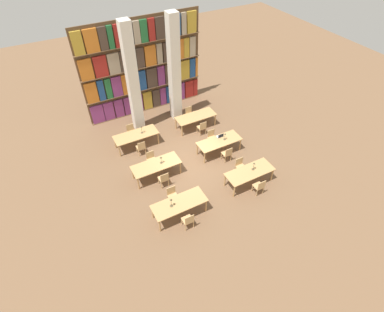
{
  "coord_description": "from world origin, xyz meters",
  "views": [
    {
      "loc": [
        -5.02,
        -9.64,
        10.55
      ],
      "look_at": [
        0.0,
        -0.25,
        0.69
      ],
      "focal_mm": 28.0,
      "sensor_mm": 36.0,
      "label": 1
    }
  ],
  "objects_px": {
    "reading_table_0": "(179,204)",
    "chair_8": "(141,147)",
    "pillar_center": "(174,70)",
    "chair_6": "(227,154)",
    "chair_0": "(188,220)",
    "desk_lamp_4": "(141,128)",
    "chair_10": "(202,127)",
    "reading_table_1": "(250,173)",
    "chair_3": "(240,166)",
    "desk_lamp_1": "(254,165)",
    "chair_9": "(131,131)",
    "chair_4": "(164,179)",
    "chair_7": "(212,137)",
    "chair_5": "(151,159)",
    "reading_table_3": "(219,142)",
    "desk_lamp_2": "(161,159)",
    "chair_1": "(172,195)",
    "pillar_left": "(133,81)",
    "chair_2": "(259,186)",
    "reading_table_5": "(196,117)",
    "desk_lamp_3": "(225,135)",
    "laptop": "(220,136)",
    "desk_lamp_0": "(171,201)",
    "reading_table_4": "(136,136)",
    "chair_11": "(190,114)",
    "reading_table_2": "(156,166)"
  },
  "relations": [
    {
      "from": "reading_table_0",
      "to": "chair_8",
      "type": "height_order",
      "value": "chair_8"
    },
    {
      "from": "pillar_center",
      "to": "chair_6",
      "type": "bearing_deg",
      "value": -83.1
    },
    {
      "from": "chair_0",
      "to": "chair_8",
      "type": "bearing_deg",
      "value": 90.69
    },
    {
      "from": "desk_lamp_4",
      "to": "chair_10",
      "type": "relative_size",
      "value": 0.5
    },
    {
      "from": "reading_table_0",
      "to": "reading_table_1",
      "type": "xyz_separation_m",
      "value": [
        3.65,
        0.11,
        0.0
      ]
    },
    {
      "from": "chair_3",
      "to": "chair_10",
      "type": "distance_m",
      "value": 3.51
    },
    {
      "from": "desk_lamp_1",
      "to": "chair_9",
      "type": "bearing_deg",
      "value": 124.33
    },
    {
      "from": "chair_4",
      "to": "chair_6",
      "type": "xyz_separation_m",
      "value": [
        3.51,
        0.06,
        0.0
      ]
    },
    {
      "from": "chair_3",
      "to": "chair_7",
      "type": "relative_size",
      "value": 1.0
    },
    {
      "from": "chair_5",
      "to": "reading_table_3",
      "type": "height_order",
      "value": "chair_5"
    },
    {
      "from": "chair_3",
      "to": "reading_table_3",
      "type": "bearing_deg",
      "value": -86.74
    },
    {
      "from": "reading_table_0",
      "to": "chair_10",
      "type": "height_order",
      "value": "chair_10"
    },
    {
      "from": "desk_lamp_2",
      "to": "chair_7",
      "type": "relative_size",
      "value": 0.45
    },
    {
      "from": "chair_3",
      "to": "chair_1",
      "type": "bearing_deg",
      "value": 1.66
    },
    {
      "from": "pillar_left",
      "to": "chair_2",
      "type": "xyz_separation_m",
      "value": [
        3.01,
        -7.21,
        -2.53
      ]
    },
    {
      "from": "chair_6",
      "to": "chair_8",
      "type": "xyz_separation_m",
      "value": [
        -3.63,
        2.49,
        0.0
      ]
    },
    {
      "from": "chair_0",
      "to": "chair_9",
      "type": "height_order",
      "value": "same"
    },
    {
      "from": "chair_7",
      "to": "reading_table_5",
      "type": "height_order",
      "value": "chair_7"
    },
    {
      "from": "reading_table_3",
      "to": "desk_lamp_4",
      "type": "bearing_deg",
      "value": 142.48
    },
    {
      "from": "chair_3",
      "to": "desk_lamp_3",
      "type": "xyz_separation_m",
      "value": [
        0.2,
        1.73,
        0.57
      ]
    },
    {
      "from": "laptop",
      "to": "chair_2",
      "type": "bearing_deg",
      "value": 88.3
    },
    {
      "from": "pillar_center",
      "to": "chair_8",
      "type": "distance_m",
      "value": 4.55
    },
    {
      "from": "desk_lamp_0",
      "to": "laptop",
      "type": "bearing_deg",
      "value": 34.73
    },
    {
      "from": "pillar_left",
      "to": "chair_5",
      "type": "xyz_separation_m",
      "value": [
        -0.57,
        -3.28,
        -2.53
      ]
    },
    {
      "from": "desk_lamp_0",
      "to": "reading_table_4",
      "type": "height_order",
      "value": "desk_lamp_0"
    },
    {
      "from": "desk_lamp_3",
      "to": "chair_11",
      "type": "bearing_deg",
      "value": 95.54
    },
    {
      "from": "chair_1",
      "to": "chair_5",
      "type": "distance_m",
      "value": 2.55
    },
    {
      "from": "chair_3",
      "to": "desk_lamp_4",
      "type": "relative_size",
      "value": 1.99
    },
    {
      "from": "chair_6",
      "to": "chair_7",
      "type": "bearing_deg",
      "value": 90.0
    },
    {
      "from": "desk_lamp_1",
      "to": "chair_6",
      "type": "distance_m",
      "value": 1.84
    },
    {
      "from": "chair_1",
      "to": "desk_lamp_3",
      "type": "xyz_separation_m",
      "value": [
        3.84,
        1.84,
        0.57
      ]
    },
    {
      "from": "desk_lamp_1",
      "to": "chair_11",
      "type": "distance_m",
      "value": 5.73
    },
    {
      "from": "chair_0",
      "to": "chair_2",
      "type": "height_order",
      "value": "same"
    },
    {
      "from": "pillar_center",
      "to": "reading_table_3",
      "type": "height_order",
      "value": "pillar_center"
    },
    {
      "from": "pillar_left",
      "to": "laptop",
      "type": "height_order",
      "value": "pillar_left"
    },
    {
      "from": "desk_lamp_4",
      "to": "desk_lamp_0",
      "type": "bearing_deg",
      "value": -97.72
    },
    {
      "from": "chair_7",
      "to": "chair_8",
      "type": "bearing_deg",
      "value": -15.49
    },
    {
      "from": "desk_lamp_0",
      "to": "chair_4",
      "type": "bearing_deg",
      "value": 76.19
    },
    {
      "from": "reading_table_0",
      "to": "reading_table_3",
      "type": "distance_m",
      "value": 4.43
    },
    {
      "from": "pillar_center",
      "to": "chair_11",
      "type": "bearing_deg",
      "value": -54.42
    },
    {
      "from": "pillar_center",
      "to": "chair_2",
      "type": "relative_size",
      "value": 6.93
    },
    {
      "from": "pillar_center",
      "to": "reading_table_4",
      "type": "xyz_separation_m",
      "value": [
        -3.03,
        -1.47,
        -2.31
      ]
    },
    {
      "from": "chair_6",
      "to": "reading_table_5",
      "type": "bearing_deg",
      "value": 90.66
    },
    {
      "from": "reading_table_2",
      "to": "desk_lamp_4",
      "type": "relative_size",
      "value": 5.29
    },
    {
      "from": "reading_table_4",
      "to": "chair_10",
      "type": "bearing_deg",
      "value": -11.89
    },
    {
      "from": "chair_4",
      "to": "chair_10",
      "type": "relative_size",
      "value": 1.0
    },
    {
      "from": "chair_1",
      "to": "chair_9",
      "type": "xyz_separation_m",
      "value": [
        -0.06,
        5.1,
        0.0
      ]
    },
    {
      "from": "reading_table_4",
      "to": "desk_lamp_4",
      "type": "xyz_separation_m",
      "value": [
        0.35,
        -0.01,
        0.37
      ]
    },
    {
      "from": "reading_table_2",
      "to": "chair_8",
      "type": "distance_m",
      "value": 1.83
    },
    {
      "from": "desk_lamp_0",
      "to": "desk_lamp_3",
      "type": "relative_size",
      "value": 1.09
    }
  ]
}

